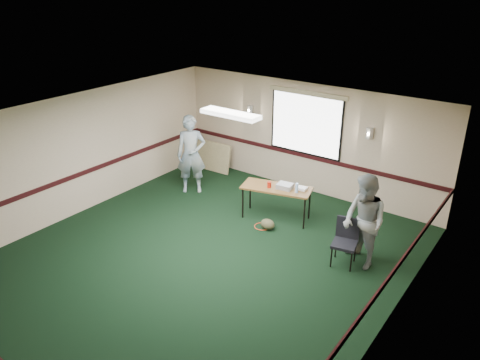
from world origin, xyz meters
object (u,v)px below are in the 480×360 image
Objects in this scene: folding_table at (277,190)px; conference_chair at (346,238)px; person_left at (191,154)px; projector at (285,186)px; person_right at (364,222)px.

conference_chair is at bearing -35.00° from folding_table.
person_left reaches higher than folding_table.
conference_chair is at bearing -30.76° from projector.
folding_table is 1.82× the size of conference_chair.
conference_chair is 0.46× the size of person_left.
conference_chair reaches higher than projector.
conference_chair is (1.79, -0.76, -0.29)m from projector.
conference_chair is 0.50× the size of person_right.
folding_table is 0.21m from projector.
folding_table is at bearing -171.63° from projector.
person_right is at bearing -25.01° from projector.
folding_table is 2.47m from person_left.
projector is at bearing -37.54° from person_left.
projector is 0.18× the size of person_right.
projector is 0.36× the size of conference_chair.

